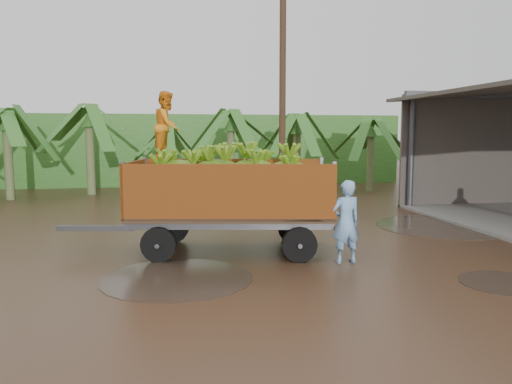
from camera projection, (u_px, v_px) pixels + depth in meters
ground at (310, 250)px, 11.32m from camera, size 100.00×100.00×0.00m
hedge_north at (191, 149)px, 26.43m from camera, size 22.00×3.00×3.60m
banana_trailer at (229, 193)px, 11.03m from camera, size 6.17×2.84×3.57m
man_blue at (346, 222)px, 10.12m from camera, size 0.67×0.49×1.70m
utility_pole at (283, 87)px, 17.89m from camera, size 1.20×0.24×8.50m
banana_plants at (75, 159)px, 15.86m from camera, size 24.95×20.88×4.29m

